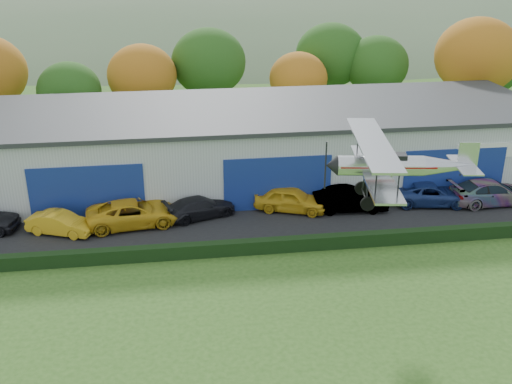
{
  "coord_description": "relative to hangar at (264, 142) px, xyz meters",
  "views": [
    {
      "loc": [
        -1.4,
        -13.71,
        16.35
      ],
      "look_at": [
        2.32,
        12.91,
        5.11
      ],
      "focal_mm": 42.42,
      "sensor_mm": 36.0,
      "label": 1
    }
  ],
  "objects": [
    {
      "name": "apron",
      "position": [
        -2.0,
        -6.98,
        -2.63
      ],
      "size": [
        48.0,
        9.0,
        0.05
      ],
      "primitive_type": "cube",
      "color": "black",
      "rests_on": "ground"
    },
    {
      "name": "hedge",
      "position": [
        -2.0,
        -11.78,
        -2.26
      ],
      "size": [
        46.0,
        0.6,
        0.8
      ],
      "primitive_type": "cube",
      "color": "black",
      "rests_on": "ground"
    },
    {
      "name": "hangar",
      "position": [
        0.0,
        0.0,
        0.0
      ],
      "size": [
        40.6,
        12.6,
        5.3
      ],
      "color": "#B2B7BC",
      "rests_on": "ground"
    },
    {
      "name": "tree_belt",
      "position": [
        -4.15,
        12.64,
        2.95
      ],
      "size": [
        75.7,
        13.22,
        10.12
      ],
      "color": "#3D2614",
      "rests_on": "ground"
    },
    {
      "name": "distant_hills",
      "position": [
        -9.38,
        112.02,
        -15.7
      ],
      "size": [
        430.0,
        196.0,
        56.0
      ],
      "color": "#4C6642",
      "rests_on": "ground"
    },
    {
      "name": "car_1",
      "position": [
        -13.47,
        -7.83,
        -1.94
      ],
      "size": [
        4.28,
        2.78,
        1.33
      ],
      "primitive_type": "imported",
      "rotation": [
        0.0,
        0.0,
        1.2
      ],
      "color": "gold",
      "rests_on": "apron"
    },
    {
      "name": "car_2",
      "position": [
        -9.17,
        -7.23,
        -1.81
      ],
      "size": [
        6.0,
        3.35,
        1.59
      ],
      "primitive_type": "imported",
      "rotation": [
        0.0,
        0.0,
        1.7
      ],
      "color": "gold",
      "rests_on": "apron"
    },
    {
      "name": "car_3",
      "position": [
        -5.1,
        -6.63,
        -1.94
      ],
      "size": [
        4.96,
        3.31,
        1.33
      ],
      "primitive_type": "imported",
      "rotation": [
        0.0,
        0.0,
        1.91
      ],
      "color": "black",
      "rests_on": "apron"
    },
    {
      "name": "car_4",
      "position": [
        0.8,
        -6.43,
        -1.81
      ],
      "size": [
        5.05,
        3.37,
        1.6
      ],
      "primitive_type": "imported",
      "rotation": [
        0.0,
        0.0,
        1.22
      ],
      "color": "gold",
      "rests_on": "apron"
    },
    {
      "name": "car_5",
      "position": [
        4.6,
        -7.0,
        -1.82
      ],
      "size": [
        4.85,
        1.95,
        1.57
      ],
      "primitive_type": "imported",
      "rotation": [
        0.0,
        0.0,
        1.51
      ],
      "color": "gray",
      "rests_on": "apron"
    },
    {
      "name": "car_6",
      "position": [
        10.25,
        -6.67,
        -1.9
      ],
      "size": [
        5.41,
        3.1,
        1.42
      ],
      "primitive_type": "imported",
      "rotation": [
        0.0,
        0.0,
        1.42
      ],
      "color": "navy",
      "rests_on": "apron"
    },
    {
      "name": "car_7",
      "position": [
        14.21,
        -7.17,
        -1.79
      ],
      "size": [
        5.69,
        2.46,
        1.63
      ],
      "primitive_type": "imported",
      "rotation": [
        0.0,
        0.0,
        1.6
      ],
      "color": "gray",
      "rests_on": "apron"
    },
    {
      "name": "biplane",
      "position": [
        3.66,
        -16.3,
        4.03
      ],
      "size": [
        7.14,
        8.18,
        3.04
      ],
      "rotation": [
        0.0,
        0.0,
        -0.15
      ],
      "color": "silver"
    }
  ]
}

